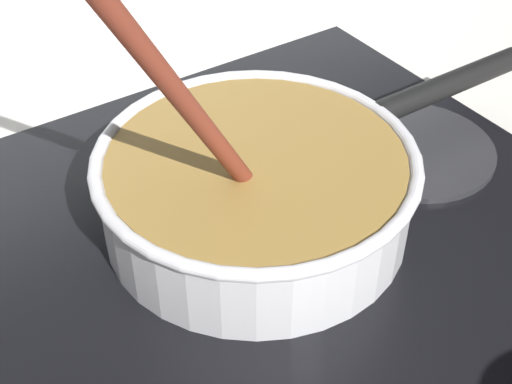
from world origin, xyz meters
TOP-DOWN VIEW (x-y plane):
  - hob_plate at (0.13, 0.09)m, footprint 0.56×0.48m
  - burner_ring at (0.13, 0.09)m, footprint 0.17×0.17m
  - spare_burner at (0.31, 0.09)m, footprint 0.15×0.15m
  - cooking_pan at (0.13, 0.09)m, footprint 0.45×0.26m

SIDE VIEW (x-z plane):
  - hob_plate at x=0.13m, z-range 0.00..0.01m
  - spare_burner at x=0.31m, z-range 0.01..0.02m
  - burner_ring at x=0.13m, z-range 0.01..0.02m
  - cooking_pan at x=0.13m, z-range -0.09..0.19m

